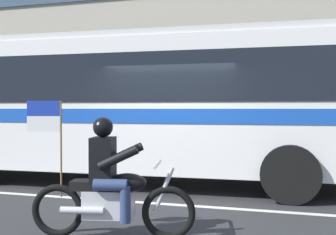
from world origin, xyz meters
name	(u,v)px	position (x,y,z in m)	size (l,w,h in m)	color
ground_plane	(168,196)	(0.00, 0.00, 0.00)	(60.00, 60.00, 0.00)	#2B2B2D
sidewalk_curb	(211,159)	(0.00, 5.10, 0.07)	(28.00, 3.80, 0.15)	#B7B2A8
lane_center_stripe	(159,204)	(0.00, -0.60, 0.00)	(26.60, 0.14, 0.01)	silver
office_building_facade	(222,25)	(0.00, 7.39, 4.75)	(28.00, 0.89, 9.48)	gray
transit_bus	(146,99)	(-0.86, 1.19, 1.88)	(11.27, 3.01, 3.22)	white
motorcycle_with_rider	(110,187)	(-0.07, -2.51, 0.67)	(2.17, 0.75, 1.78)	black
fire_hydrant	(241,148)	(1.00, 4.30, 0.52)	(0.22, 0.30, 0.75)	#4C8C3F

